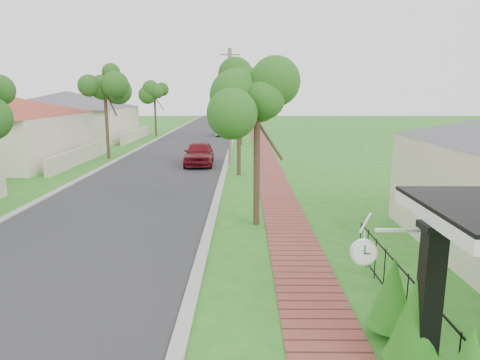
% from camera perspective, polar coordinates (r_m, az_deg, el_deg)
% --- Properties ---
extents(ground, '(160.00, 160.00, 0.00)m').
position_cam_1_polar(ground, '(8.35, -12.68, -20.17)').
color(ground, '#27731B').
rests_on(ground, ground).
extents(road, '(7.00, 120.00, 0.02)m').
position_cam_1_polar(road, '(27.67, -9.40, 2.25)').
color(road, '#28282B').
rests_on(road, ground).
extents(kerb_right, '(0.30, 120.00, 0.10)m').
position_cam_1_polar(kerb_right, '(27.28, -1.83, 2.27)').
color(kerb_right, '#9E9E99').
rests_on(kerb_right, ground).
extents(kerb_left, '(0.30, 120.00, 0.10)m').
position_cam_1_polar(kerb_left, '(28.53, -16.65, 2.20)').
color(kerb_left, '#9E9E99').
rests_on(kerb_left, ground).
extents(sidewalk, '(1.50, 120.00, 0.03)m').
position_cam_1_polar(sidewalk, '(27.29, 3.64, 2.25)').
color(sidewalk, brown).
rests_on(sidewalk, ground).
extents(porch_post, '(0.48, 0.48, 2.52)m').
position_cam_1_polar(porch_post, '(7.27, 23.77, -15.86)').
color(porch_post, black).
rests_on(porch_post, ground).
extents(picket_fence, '(0.03, 8.02, 1.00)m').
position_cam_1_polar(picket_fence, '(8.48, 22.99, -16.21)').
color(picket_fence, black).
rests_on(picket_fence, ground).
extents(street_trees, '(10.70, 37.65, 5.89)m').
position_cam_1_polar(street_trees, '(34.07, -7.44, 11.66)').
color(street_trees, '#382619').
rests_on(street_trees, ground).
extents(hedge_row, '(0.82, 4.11, 2.02)m').
position_cam_1_polar(hedge_row, '(6.86, 24.88, -19.99)').
color(hedge_row, '#125B13').
rests_on(hedge_row, ground).
extents(far_house_grey, '(15.56, 15.56, 4.60)m').
position_cam_1_polar(far_house_grey, '(44.25, -21.90, 8.02)').
color(far_house_grey, beige).
rests_on(far_house_grey, ground).
extents(parked_car_red, '(1.90, 4.36, 1.46)m').
position_cam_1_polar(parked_car_red, '(26.57, -5.47, 3.57)').
color(parked_car_red, '#600E16').
rests_on(parked_car_red, ground).
extents(parked_car_white, '(1.73, 4.11, 1.32)m').
position_cam_1_polar(parked_car_white, '(45.40, -2.47, 6.76)').
color(parked_car_white, white).
rests_on(parked_car_white, ground).
extents(near_tree, '(1.92, 1.92, 4.92)m').
position_cam_1_polar(near_tree, '(13.92, 2.30, 9.64)').
color(near_tree, '#382619').
rests_on(near_tree, ground).
extents(utility_pole, '(1.20, 0.24, 7.07)m').
position_cam_1_polar(utility_pole, '(26.93, -1.34, 9.83)').
color(utility_pole, '#77695C').
rests_on(utility_pole, ground).
extents(station_clock, '(1.06, 0.13, 0.59)m').
position_cam_1_polar(station_clock, '(7.01, 16.48, -8.98)').
color(station_clock, white).
rests_on(station_clock, ground).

